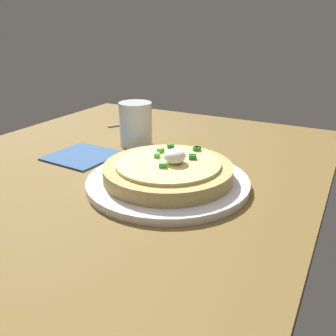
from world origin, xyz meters
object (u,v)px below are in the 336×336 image
pizza (168,170)px  napkin (82,156)px  plate (168,182)px  fork (131,124)px  cup_near (136,125)px

pizza → napkin: bearing=79.9°
plate → pizza: 2.25cm
fork → plate: bearing=-100.0°
plate → pizza: size_ratio=1.26×
plate → napkin: (4.26, 23.73, -0.47)cm
cup_near → napkin: cup_near is taller
plate → cup_near: 24.82cm
pizza → fork: size_ratio=2.38×
pizza → cup_near: cup_near is taller
cup_near → fork: bearing=37.4°
plate → cup_near: cup_near is taller
cup_near → fork: cup_near is taller
fork → napkin: fork is taller
cup_near → plate: bearing=-133.8°
fork → napkin: (-27.38, -5.16, -0.05)cm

